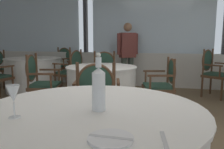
% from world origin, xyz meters
% --- Properties ---
extents(ground_plane, '(14.12, 14.12, 0.00)m').
position_xyz_m(ground_plane, '(0.00, 0.00, 0.00)').
color(ground_plane, '#756047').
extents(window_wall_far, '(10.86, 0.14, 2.97)m').
position_xyz_m(window_wall_far, '(0.00, 3.38, 1.18)').
color(window_wall_far, silver).
rests_on(window_wall_far, ground_plane).
extents(side_plate, '(0.20, 0.20, 0.01)m').
position_xyz_m(side_plate, '(0.27, -1.56, 0.77)').
color(side_plate, white).
rests_on(side_plate, foreground_table).
extents(butter_knife, '(0.19, 0.02, 0.00)m').
position_xyz_m(butter_knife, '(0.27, -1.56, 0.78)').
color(butter_knife, silver).
rests_on(butter_knife, foreground_table).
extents(dinner_fork, '(0.04, 0.17, 0.00)m').
position_xyz_m(dinner_fork, '(0.48, -1.51, 0.77)').
color(dinner_fork, silver).
rests_on(dinner_fork, foreground_table).
extents(water_bottle, '(0.08, 0.08, 0.34)m').
position_xyz_m(water_bottle, '(0.10, -1.19, 0.91)').
color(water_bottle, white).
rests_on(water_bottle, foreground_table).
extents(wine_glass, '(0.07, 0.07, 0.18)m').
position_xyz_m(wine_glass, '(-0.31, -1.42, 0.90)').
color(wine_glass, white).
rests_on(wine_glass, foreground_table).
extents(water_tumbler, '(0.07, 0.07, 0.07)m').
position_xyz_m(water_tumbler, '(0.03, -0.97, 0.80)').
color(water_tumbler, white).
rests_on(water_tumbler, foreground_table).
extents(background_table_0, '(1.12, 1.12, 0.77)m').
position_xyz_m(background_table_0, '(-0.55, 0.97, 0.39)').
color(background_table_0, white).
rests_on(background_table_0, ground_plane).
extents(dining_chair_0_0, '(0.61, 0.56, 0.94)m').
position_xyz_m(dining_chair_0_0, '(-0.31, 0.02, 0.55)').
color(dining_chair_0_0, brown).
rests_on(dining_chair_0_0, ground_plane).
extents(dining_chair_0_1, '(0.56, 0.61, 0.91)m').
position_xyz_m(dining_chair_0_1, '(0.41, 1.21, 0.53)').
color(dining_chair_0_1, brown).
rests_on(dining_chair_0_1, ground_plane).
extents(dining_chair_0_2, '(0.61, 0.56, 0.96)m').
position_xyz_m(dining_chair_0_2, '(-0.78, 1.93, 0.55)').
color(dining_chair_0_2, brown).
rests_on(dining_chair_0_2, ground_plane).
extents(dining_chair_0_3, '(0.56, 0.61, 0.97)m').
position_xyz_m(dining_chair_0_3, '(-1.51, 0.74, 0.56)').
color(dining_chair_0_3, brown).
rests_on(dining_chair_0_3, ground_plane).
extents(dining_chair_1_3, '(0.64, 0.65, 0.99)m').
position_xyz_m(dining_chair_1_3, '(1.37, 2.62, 0.58)').
color(dining_chair_1_3, brown).
rests_on(dining_chair_1_3, ground_plane).
extents(background_table_2, '(1.28, 1.28, 0.77)m').
position_xyz_m(background_table_2, '(-2.56, 2.18, 0.39)').
color(background_table_2, white).
rests_on(background_table_2, ground_plane).
extents(dining_chair_2_0, '(0.54, 0.59, 0.93)m').
position_xyz_m(dining_chair_2_0, '(-3.60, 2.37, 0.55)').
color(dining_chair_2_0, brown).
rests_on(dining_chair_2_0, ground_plane).
extents(dining_chair_2_2, '(0.54, 0.59, 0.98)m').
position_xyz_m(dining_chair_2_2, '(-1.51, 1.98, 0.58)').
color(dining_chair_2_2, brown).
rests_on(dining_chair_2_2, ground_plane).
extents(dining_chair_2_3, '(0.59, 0.54, 0.98)m').
position_xyz_m(dining_chair_2_3, '(-2.37, 3.23, 0.57)').
color(dining_chair_2_3, brown).
rests_on(dining_chair_2_3, ground_plane).
extents(diner_person_0, '(0.45, 0.37, 1.57)m').
position_xyz_m(diner_person_0, '(-0.48, 2.88, 0.89)').
color(diner_person_0, '#424C42').
rests_on(diner_person_0, ground_plane).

